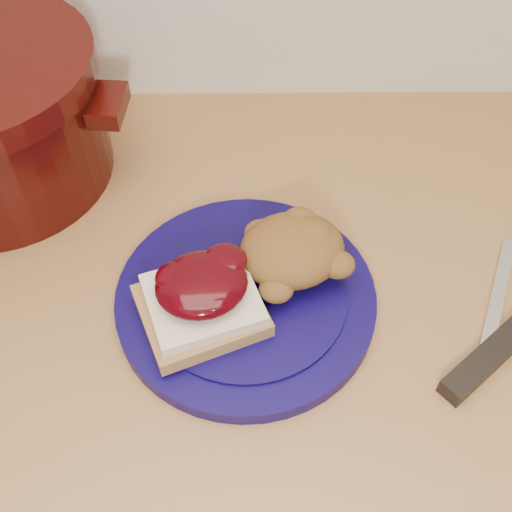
{
  "coord_description": "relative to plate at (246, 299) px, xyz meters",
  "views": [
    {
      "loc": [
        -0.01,
        1.12,
        1.42
      ],
      "look_at": [
        -0.01,
        1.49,
        0.95
      ],
      "focal_mm": 45.0,
      "sensor_mm": 36.0,
      "label": 1
    }
  ],
  "objects": [
    {
      "name": "stuffing_mound",
      "position": [
        0.04,
        0.03,
        0.04
      ],
      "size": [
        0.12,
        0.11,
        0.05
      ],
      "primitive_type": "ellipsoid",
      "rotation": [
        0.0,
        0.0,
        0.28
      ],
      "color": "brown",
      "rests_on": "plate"
    },
    {
      "name": "sandwich",
      "position": [
        -0.04,
        -0.02,
        0.04
      ],
      "size": [
        0.13,
        0.13,
        0.05
      ],
      "rotation": [
        0.0,
        0.0,
        0.28
      ],
      "color": "olive",
      "rests_on": "plate"
    },
    {
      "name": "plate",
      "position": [
        0.0,
        0.0,
        0.0
      ],
      "size": [
        0.31,
        0.31,
        0.02
      ],
      "primitive_type": "cylinder",
      "rotation": [
        0.0,
        0.0,
        0.28
      ],
      "color": "#0A043A",
      "rests_on": "wood_countertop"
    },
    {
      "name": "base_cabinet",
      "position": [
        0.02,
        0.03,
        -0.48
      ],
      "size": [
        4.0,
        0.6,
        0.86
      ],
      "primitive_type": "cube",
      "color": "beige",
      "rests_on": "floor"
    },
    {
      "name": "butter_knife",
      "position": [
        0.24,
        -0.0,
        -0.0
      ],
      "size": [
        0.08,
        0.16,
        0.0
      ],
      "primitive_type": "cube",
      "rotation": [
        0.0,
        0.0,
        1.17
      ],
      "color": "silver",
      "rests_on": "wood_countertop"
    }
  ]
}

